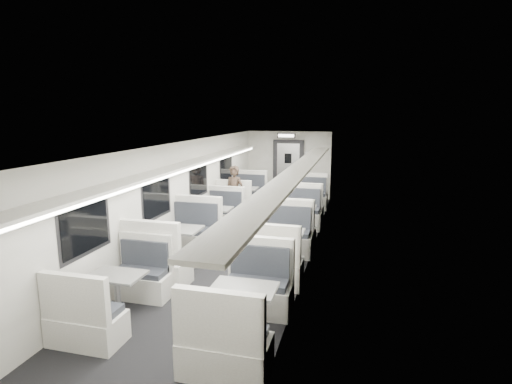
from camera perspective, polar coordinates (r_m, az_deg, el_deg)
The scene contains 19 objects.
room at distance 8.67m, azimuth -2.06°, elevation -1.02°, with size 3.24×12.24×2.64m.
booth_left_a at distance 12.41m, azimuth -1.89°, elevation -1.08°, with size 1.08×2.19×1.17m.
booth_left_b at distance 10.09m, azimuth -5.91°, elevation -4.19°, with size 1.01×2.05×1.10m.
booth_left_c at distance 8.17m, azimuth -11.19°, elevation -7.72°, with size 1.15×2.32×1.24m.
booth_left_d at distance 6.53m, azimuth -19.16°, elevation -13.74°, with size 0.97×1.97×1.05m.
booth_right_a at distance 12.24m, azimuth 7.44°, elevation -1.42°, with size 1.04×2.12×1.13m.
booth_right_b at distance 9.98m, azimuth 5.78°, elevation -4.18°, with size 1.10×2.23×1.19m.
booth_right_c at distance 8.00m, azimuth 3.49°, elevation -8.10°, with size 1.09×2.21×1.18m.
booth_right_d at distance 5.65m, azimuth -1.77°, elevation -16.79°, with size 1.06×2.15×1.15m.
passenger at distance 11.22m, azimuth -3.14°, elevation -0.30°, with size 0.58×0.38×1.60m, color black.
window_a at distance 12.28m, azimuth -4.26°, elevation 3.30°, with size 0.02×1.18×0.84m, color black.
window_b at distance 10.24m, azimuth -8.17°, elevation 1.63°, with size 0.02×1.18×0.84m, color black.
window_c at distance 8.29m, azimuth -13.97°, elevation -0.86°, with size 0.02×1.18×0.84m, color black.
window_d at distance 6.50m, azimuth -23.15°, elevation -4.77°, with size 0.02×1.18×0.84m, color black.
luggage_rack_left at distance 8.70m, azimuth -10.55°, elevation 3.63°, with size 0.46×10.40×0.09m.
luggage_rack_right at distance 7.99m, azimuth 5.90°, elevation 3.09°, with size 0.46×10.40×0.09m.
vestibule_door at distance 14.40m, azimuth 4.62°, elevation 3.22°, with size 1.10×0.13×2.10m.
exit_sign at distance 13.80m, azimuth 4.35°, elevation 8.05°, with size 0.62×0.12×0.16m.
wall_notice at distance 14.22m, azimuth 7.63°, elevation 4.92°, with size 0.32×0.02×0.40m, color white.
Camera 1 is at (2.40, -8.12, 3.04)m, focal length 28.00 mm.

